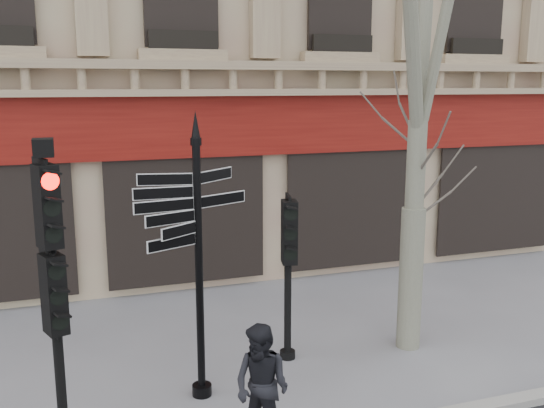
{
  "coord_description": "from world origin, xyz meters",
  "views": [
    {
      "loc": [
        -2.34,
        -7.72,
        4.48
      ],
      "look_at": [
        0.48,
        0.6,
        2.73
      ],
      "focal_mm": 40.0,
      "sensor_mm": 36.0,
      "label": 1
    }
  ],
  "objects": [
    {
      "name": "traffic_signal_secondary",
      "position": [
        0.91,
        1.07,
        1.87
      ],
      "size": [
        0.51,
        0.41,
        2.68
      ],
      "rotation": [
        0.0,
        0.0,
        -0.22
      ],
      "color": "black",
      "rests_on": "ground"
    },
    {
      "name": "fingerpost",
      "position": [
        -0.7,
        0.33,
        2.77
      ],
      "size": [
        2.07,
        2.07,
        4.13
      ],
      "rotation": [
        0.0,
        0.0,
        0.22
      ],
      "color": "black",
      "rests_on": "ground"
    },
    {
      "name": "pedestrian_b",
      "position": [
        -0.25,
        -1.14,
        0.79
      ],
      "size": [
        0.95,
        0.98,
        1.59
      ],
      "primitive_type": "imported",
      "rotation": [
        0.0,
        0.0,
        -0.9
      ],
      "color": "black",
      "rests_on": "ground"
    },
    {
      "name": "ground",
      "position": [
        0.0,
        0.0,
        0.0
      ],
      "size": [
        80.0,
        80.0,
        0.0
      ],
      "primitive_type": "plane",
      "color": "slate",
      "rests_on": "ground"
    },
    {
      "name": "traffic_signal_main",
      "position": [
        -2.6,
        -0.46,
        2.45
      ],
      "size": [
        0.51,
        0.44,
        3.88
      ],
      "rotation": [
        0.0,
        0.0,
        0.36
      ],
      "color": "black",
      "rests_on": "ground"
    }
  ]
}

